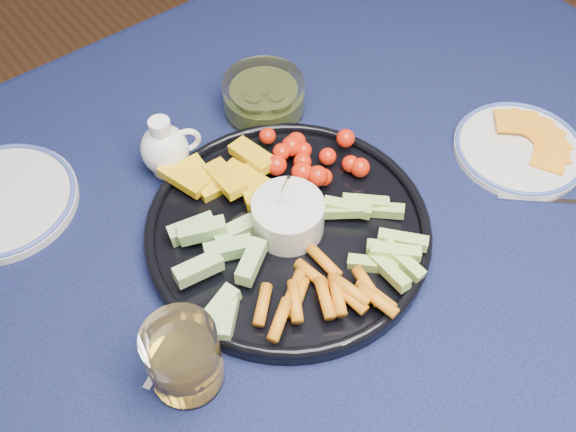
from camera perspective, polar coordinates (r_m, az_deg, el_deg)
dining_table at (r=0.96m, az=-4.11°, el=-6.07°), size 1.67×1.07×0.75m
crudite_platter at (r=0.88m, az=-0.13°, el=-0.96°), size 0.40×0.40×0.13m
creamer_pitcher at (r=0.96m, az=-10.83°, el=5.88°), size 0.09×0.07×0.10m
pickle_bowl at (r=1.05m, az=-2.16°, el=10.43°), size 0.13×0.13×0.06m
cheese_plate at (r=1.06m, az=19.91°, el=5.77°), size 0.20×0.20×0.02m
juice_tumbler at (r=0.76m, az=-9.20°, el=-12.54°), size 0.09×0.09×0.10m
fork_left at (r=0.83m, az=-9.31°, el=-9.62°), size 0.14×0.09×0.00m
fork_right at (r=1.01m, az=22.75°, el=1.22°), size 0.11×0.11×0.00m
side_plate_extra at (r=1.01m, az=-24.16°, el=1.25°), size 0.22×0.22×0.02m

